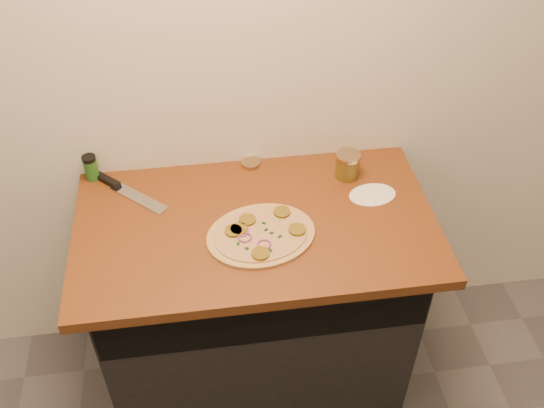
{
  "coord_description": "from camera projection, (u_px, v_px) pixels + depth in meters",
  "views": [
    {
      "loc": [
        -0.15,
        -0.03,
        2.29
      ],
      "look_at": [
        0.06,
        1.44,
        0.95
      ],
      "focal_mm": 40.0,
      "sensor_mm": 36.0,
      "label": 1
    }
  ],
  "objects": [
    {
      "name": "spice_shaker",
      "position": [
        91.0,
        168.0,
        2.14
      ],
      "size": [
        0.05,
        0.05,
        0.1
      ],
      "color": "#26651F",
      "rests_on": "countertop"
    },
    {
      "name": "chefs_knife",
      "position": [
        121.0,
        188.0,
        2.13
      ],
      "size": [
        0.28,
        0.26,
        0.02
      ],
      "color": "#B7BAC1",
      "rests_on": "countertop"
    },
    {
      "name": "pizza",
      "position": [
        261.0,
        234.0,
        1.95
      ],
      "size": [
        0.41,
        0.41,
        0.02
      ],
      "color": "tan",
      "rests_on": "countertop"
    },
    {
      "name": "countertop",
      "position": [
        255.0,
        225.0,
        2.02
      ],
      "size": [
        1.2,
        0.7,
        0.04
      ],
      "primitive_type": "cube",
      "color": "brown",
      "rests_on": "cabinet"
    },
    {
      "name": "mason_jar_lid",
      "position": [
        251.0,
        163.0,
        2.23
      ],
      "size": [
        0.07,
        0.07,
        0.02
      ],
      "primitive_type": "cylinder",
      "rotation": [
        0.0,
        0.0,
        -0.04
      ],
      "color": "tan",
      "rests_on": "countertop"
    },
    {
      "name": "flour_spill",
      "position": [
        372.0,
        195.0,
        2.11
      ],
      "size": [
        0.19,
        0.19,
        0.0
      ],
      "primitive_type": "cylinder",
      "rotation": [
        0.0,
        0.0,
        0.15
      ],
      "color": "white",
      "rests_on": "countertop"
    },
    {
      "name": "salsa_jar",
      "position": [
        347.0,
        165.0,
        2.15
      ],
      "size": [
        0.09,
        0.09,
        0.1
      ],
      "color": "maroon",
      "rests_on": "countertop"
    },
    {
      "name": "cabinet",
      "position": [
        257.0,
        303.0,
        2.35
      ],
      "size": [
        1.1,
        0.6,
        0.86
      ],
      "primitive_type": "cube",
      "color": "black",
      "rests_on": "ground"
    }
  ]
}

